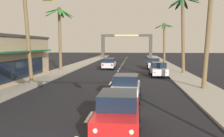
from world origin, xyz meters
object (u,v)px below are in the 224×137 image
(sedan_third_in_queue, at_px, (126,87))
(sedan_parked_nearest_kerb, at_px, (154,64))
(sedan_oncoming_far, at_px, (109,63))
(palm_right_farthest, at_px, (164,36))
(palm_left_third, at_px, (60,27))
(sedan_parked_mid_kerb, at_px, (158,69))
(sedan_lead_at_stop_bar, at_px, (118,112))
(palm_right_second, at_px, (210,12))
(palm_left_second, at_px, (25,8))
(traffic_signal_mast, at_px, (168,1))
(palm_right_third, at_px, (183,22))
(town_gateway_arch, at_px, (127,43))

(sedan_third_in_queue, height_order, sedan_parked_nearest_kerb, same)
(sedan_oncoming_far, height_order, palm_right_farthest, palm_right_farthest)
(sedan_oncoming_far, relative_size, palm_left_third, 0.50)
(sedan_parked_mid_kerb, xyz_separation_m, palm_right_farthest, (2.27, 14.60, 4.35))
(sedan_lead_at_stop_bar, distance_m, sedan_parked_nearest_kerb, 28.18)
(sedan_third_in_queue, distance_m, palm_right_second, 9.47)
(sedan_third_in_queue, bearing_deg, palm_left_second, 147.76)
(palm_left_second, bearing_deg, palm_right_second, -7.14)
(traffic_signal_mast, height_order, palm_left_second, palm_left_second)
(sedan_third_in_queue, relative_size, palm_right_farthest, 0.60)
(sedan_oncoming_far, relative_size, palm_right_farthest, 0.60)
(sedan_third_in_queue, relative_size, palm_left_third, 0.50)
(sedan_third_in_queue, distance_m, palm_right_third, 17.93)
(sedan_parked_nearest_kerb, distance_m, palm_right_second, 18.65)
(traffic_signal_mast, height_order, sedan_third_in_queue, traffic_signal_mast)
(sedan_third_in_queue, bearing_deg, palm_right_farthest, 78.32)
(sedan_oncoming_far, relative_size, palm_right_second, 0.49)
(sedan_third_in_queue, bearing_deg, sedan_lead_at_stop_bar, -91.19)
(sedan_lead_at_stop_bar, height_order, palm_right_second, palm_right_second)
(sedan_third_in_queue, distance_m, sedan_parked_nearest_kerb, 21.91)
(palm_right_second, relative_size, palm_right_farthest, 1.22)
(traffic_signal_mast, bearing_deg, sedan_oncoming_far, 99.07)
(sedan_lead_at_stop_bar, xyz_separation_m, palm_left_second, (-9.55, 12.42, 6.31))
(sedan_parked_nearest_kerb, distance_m, town_gateway_arch, 33.20)
(palm_right_third, height_order, town_gateway_arch, palm_right_third)
(palm_left_second, distance_m, palm_right_farthest, 26.19)
(sedan_oncoming_far, distance_m, palm_right_farthest, 11.72)
(sedan_third_in_queue, distance_m, palm_left_second, 13.07)
(traffic_signal_mast, distance_m, sedan_third_in_queue, 10.26)
(traffic_signal_mast, bearing_deg, sedan_third_in_queue, 99.26)
(sedan_oncoming_far, distance_m, palm_right_second, 20.44)
(palm_right_second, height_order, palm_right_third, palm_right_third)
(sedan_parked_mid_kerb, xyz_separation_m, town_gateway_arch, (-5.12, 41.57, 3.47))
(palm_right_third, bearing_deg, town_gateway_arch, 102.21)
(palm_right_farthest, bearing_deg, palm_right_third, -85.33)
(sedan_oncoming_far, height_order, palm_left_second, palm_left_second)
(sedan_third_in_queue, distance_m, sedan_parked_mid_kerb, 13.10)
(sedan_oncoming_far, bearing_deg, palm_right_farthest, 34.50)
(palm_left_second, relative_size, palm_left_third, 1.10)
(sedan_third_in_queue, distance_m, palm_right_farthest, 28.17)
(palm_right_second, bearing_deg, sedan_lead_at_stop_bar, -122.70)
(palm_right_third, bearing_deg, sedan_parked_nearest_kerb, 117.45)
(palm_right_third, bearing_deg, palm_right_second, -90.20)
(sedan_third_in_queue, relative_size, palm_right_second, 0.49)
(sedan_third_in_queue, height_order, palm_right_second, palm_right_second)
(sedan_third_in_queue, bearing_deg, palm_left_third, 119.21)
(palm_left_second, bearing_deg, sedan_lead_at_stop_bar, -52.46)
(town_gateway_arch, bearing_deg, palm_right_second, -80.60)
(sedan_lead_at_stop_bar, bearing_deg, palm_right_third, 73.03)
(traffic_signal_mast, bearing_deg, palm_right_farthest, 83.57)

